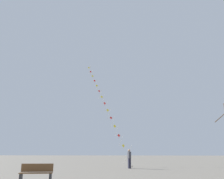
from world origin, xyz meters
TOP-DOWN VIEW (x-y plane):
  - ground_plane at (0.00, 20.00)m, footprint 160.00×160.00m
  - kite_train at (-4.64, 30.80)m, footprint 7.64×15.34m
  - kite_flyer at (-1.05, 21.60)m, footprint 0.38×0.62m
  - park_bench at (-5.52, 10.94)m, footprint 1.65×0.69m

SIDE VIEW (x-z plane):
  - ground_plane at x=0.00m, z-range 0.00..0.00m
  - park_bench at x=-5.52m, z-range 0.01..0.90m
  - kite_flyer at x=-1.05m, z-range 0.05..1.76m
  - kite_train at x=-4.64m, z-range 0.22..16.37m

